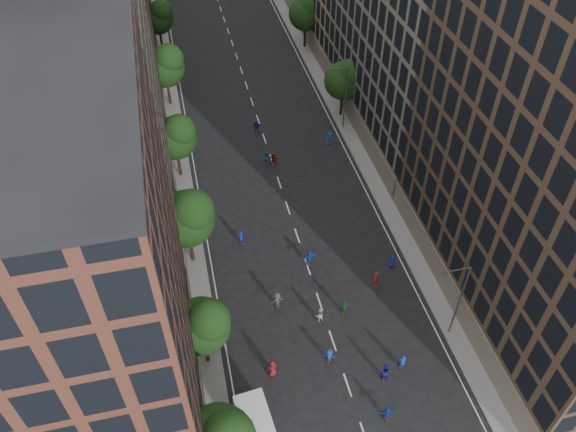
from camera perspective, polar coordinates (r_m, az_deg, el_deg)
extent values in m
plane|color=black|center=(69.49, -1.60, 5.50)|extent=(240.00, 240.00, 0.00)
cube|color=slate|center=(74.68, -11.94, 7.63)|extent=(4.00, 105.00, 0.15)
cube|color=slate|center=(77.93, 6.04, 10.09)|extent=(4.00, 105.00, 0.15)
cube|color=brown|center=(38.29, -21.53, -7.63)|extent=(14.00, 22.00, 30.00)
cube|color=#8C785B|center=(55.76, -20.84, 13.03)|extent=(14.00, 26.00, 34.00)
cube|color=brown|center=(77.68, -19.55, 19.52)|extent=(14.00, 20.00, 28.00)
cube|color=#6A6457|center=(69.83, 13.85, 20.29)|extent=(14.00, 28.00, 33.00)
cylinder|color=black|center=(49.61, -8.34, -13.19)|extent=(0.36, 0.36, 3.70)
sphere|color=black|center=(46.85, -8.76, -10.95)|extent=(4.80, 4.80, 4.80)
sphere|color=black|center=(45.59, -8.09, -10.45)|extent=(3.60, 3.60, 3.60)
cylinder|color=black|center=(56.95, -9.82, -3.04)|extent=(0.36, 0.36, 4.22)
sphere|color=black|center=(54.25, -10.30, -0.27)|extent=(5.60, 5.60, 5.60)
sphere|color=black|center=(52.88, -9.68, 0.52)|extent=(4.20, 4.20, 4.20)
cylinder|color=black|center=(67.52, -11.02, 5.36)|extent=(0.36, 0.36, 3.87)
sphere|color=black|center=(65.43, -11.43, 7.77)|extent=(5.00, 5.00, 5.00)
sphere|color=black|center=(64.30, -10.99, 8.50)|extent=(3.75, 3.75, 3.75)
cylinder|color=black|center=(80.74, -12.03, 12.29)|extent=(0.36, 0.36, 4.05)
sphere|color=black|center=(78.93, -12.43, 14.55)|extent=(5.40, 5.40, 5.40)
sphere|color=black|center=(77.82, -12.05, 15.31)|extent=(4.05, 4.05, 4.05)
cylinder|color=black|center=(94.92, -12.76, 17.09)|extent=(0.36, 0.36, 3.78)
sphere|color=black|center=(93.47, -13.10, 18.96)|extent=(4.80, 4.80, 4.80)
sphere|color=black|center=(92.55, -12.82, 19.58)|extent=(3.60, 3.60, 3.60)
cylinder|color=black|center=(77.12, 5.45, 11.34)|extent=(0.36, 0.36, 3.74)
sphere|color=black|center=(75.36, 5.62, 13.51)|extent=(5.00, 5.00, 5.00)
sphere|color=black|center=(74.51, 6.28, 14.19)|extent=(3.75, 3.75, 3.75)
cylinder|color=black|center=(93.80, 1.72, 17.85)|extent=(0.36, 0.36, 3.96)
sphere|color=black|center=(92.28, 1.77, 19.86)|extent=(5.20, 5.20, 5.20)
sphere|color=black|center=(91.45, 2.30, 20.50)|extent=(3.90, 3.90, 3.90)
cylinder|color=#595B60|center=(50.81, 16.99, -8.33)|extent=(0.18, 0.18, 9.00)
cylinder|color=#595B60|center=(46.96, 16.81, -5.26)|extent=(2.40, 0.12, 0.12)
cube|color=#595B60|center=(46.55, 15.59, -5.57)|extent=(0.50, 0.22, 0.15)
cylinder|color=#595B60|center=(73.16, 5.83, 11.78)|extent=(0.18, 0.18, 9.00)
cylinder|color=#595B60|center=(70.54, 5.13, 14.77)|extent=(2.40, 0.12, 0.12)
cube|color=#595B60|center=(70.27, 4.24, 14.66)|extent=(0.50, 0.22, 0.15)
cube|color=white|center=(46.19, -3.38, -20.24)|extent=(2.75, 4.27, 2.48)
cylinder|color=black|center=(47.88, -5.25, -19.59)|extent=(0.36, 0.88, 0.86)
cylinder|color=black|center=(48.07, -2.50, -18.89)|extent=(0.36, 0.88, 0.86)
imported|color=#163AB4|center=(50.50, 11.53, -14.35)|extent=(0.70, 0.51, 1.78)
imported|color=#16139A|center=(49.75, 9.76, -15.35)|extent=(1.03, 0.91, 1.75)
imported|color=#163DB9|center=(50.14, 4.21, -13.99)|extent=(1.14, 0.93, 1.54)
imported|color=#143DA8|center=(48.12, 10.04, -19.12)|extent=(1.39, 0.46, 1.50)
imported|color=maroon|center=(49.17, -1.59, -15.25)|extent=(1.05, 0.83, 1.89)
imported|color=maroon|center=(55.48, 8.85, -6.33)|extent=(0.77, 0.58, 1.91)
imported|color=beige|center=(52.40, 3.19, -10.05)|extent=(0.90, 0.75, 1.67)
imported|color=#3E3E43|center=(53.24, -1.11, -8.57)|extent=(1.31, 0.90, 1.86)
imported|color=#1C5E39|center=(53.06, 5.73, -9.19)|extent=(1.14, 0.73, 1.81)
imported|color=#1643B8|center=(56.76, 2.15, -4.30)|extent=(1.66, 0.83, 1.72)
imported|color=#1517B1|center=(57.52, 10.53, -4.57)|extent=(0.78, 0.54, 1.52)
imported|color=#1524B1|center=(58.85, -4.81, -2.22)|extent=(0.74, 0.62, 1.74)
imported|color=blue|center=(68.77, -2.24, 5.87)|extent=(0.86, 0.71, 1.64)
imported|color=#164AB6|center=(72.10, 4.22, 7.84)|extent=(1.25, 1.00, 1.69)
imported|color=#131E9E|center=(74.08, -3.19, 9.06)|extent=(1.14, 0.79, 1.80)
imported|color=maroon|center=(68.60, -1.47, 5.80)|extent=(1.63, 0.91, 1.68)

